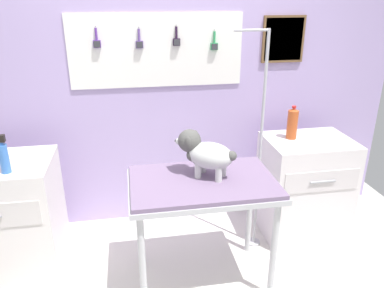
% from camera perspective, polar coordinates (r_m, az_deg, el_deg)
% --- Properties ---
extents(rear_wall_panel, '(4.00, 0.11, 2.30)m').
position_cam_1_polar(rear_wall_panel, '(3.16, -3.91, 7.88)').
color(rear_wall_panel, '#AE98CE').
rests_on(rear_wall_panel, ground).
extents(grooming_table, '(0.97, 0.62, 0.80)m').
position_cam_1_polar(grooming_table, '(2.48, 1.67, -7.23)').
color(grooming_table, '#B7B7BC').
rests_on(grooming_table, ground).
extents(grooming_arm, '(0.30, 0.11, 1.71)m').
position_cam_1_polar(grooming_arm, '(2.85, 10.19, -1.59)').
color(grooming_arm, '#B7B7BC').
rests_on(grooming_arm, ground).
extents(dog, '(0.40, 0.33, 0.31)m').
position_cam_1_polar(dog, '(2.42, 1.88, -1.32)').
color(dog, silver).
rests_on(dog, grooming_table).
extents(counter_left, '(0.80, 0.58, 0.87)m').
position_cam_1_polar(counter_left, '(3.04, -27.21, -10.12)').
color(counter_left, silver).
rests_on(counter_left, ground).
extents(cabinet_right, '(0.68, 0.54, 0.85)m').
position_cam_1_polar(cabinet_right, '(3.28, 16.77, -6.29)').
color(cabinet_right, silver).
rests_on(cabinet_right, ground).
extents(detangler_spray, '(0.06, 0.06, 0.25)m').
position_cam_1_polar(detangler_spray, '(2.62, -26.90, -1.73)').
color(detangler_spray, '#3971C4').
rests_on(detangler_spray, counter_left).
extents(soda_bottle, '(0.08, 0.08, 0.27)m').
position_cam_1_polar(soda_bottle, '(3.06, 15.13, 3.07)').
color(soda_bottle, '#BD4F22').
rests_on(soda_bottle, cabinet_right).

